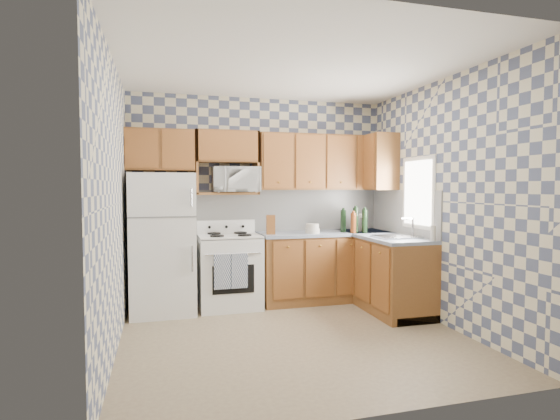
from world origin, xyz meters
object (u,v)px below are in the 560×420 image
object	(u,v)px
microwave	(236,180)
refrigerator	(163,243)
stove_body	(229,272)
electric_kettle	(361,224)

from	to	relation	value
microwave	refrigerator	bearing A→B (deg)	-168.73
stove_body	electric_kettle	xyz separation A→B (m)	(1.81, 0.01, 0.56)
microwave	electric_kettle	xyz separation A→B (m)	(1.70, -0.14, -0.60)
refrigerator	microwave	distance (m)	1.21
refrigerator	stove_body	distance (m)	0.89
refrigerator	microwave	size ratio (longest dim) A/B	2.84
stove_body	microwave	xyz separation A→B (m)	(0.11, 0.14, 1.16)
stove_body	refrigerator	bearing A→B (deg)	-178.22
stove_body	electric_kettle	distance (m)	1.89
stove_body	microwave	bearing A→B (deg)	52.23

